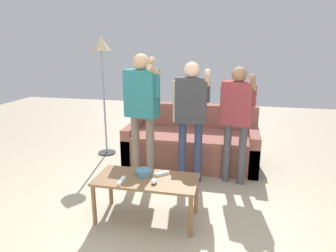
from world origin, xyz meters
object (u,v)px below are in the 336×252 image
Objects in this scene: couch at (192,143)px; coffee_table at (146,184)px; player_center at (191,109)px; player_right at (237,112)px; player_left at (142,103)px; game_remote_wand_near at (121,181)px; snack_bowl at (144,172)px; game_remote_nunchuk at (154,181)px; floor_lamp at (101,56)px; game_remote_wand_far at (162,174)px.

coffee_table is (-0.24, -1.64, 0.10)m from couch.
player_right is at bearing 9.77° from player_center.
player_left is (-0.31, 0.91, 0.64)m from coffee_table.
game_remote_wand_near reaches higher than coffee_table.
player_right reaches higher than snack_bowl.
snack_bowl is at bearing -100.29° from couch.
player_right is at bearing 48.00° from game_remote_wand_near.
player_center is 1.04× the size of player_right.
coffee_table is at bearing 139.97° from game_remote_nunchuk.
couch is 1.03× the size of floor_lamp.
snack_bowl reaches higher than coffee_table.
game_remote_wand_far is (-0.73, -0.95, -0.47)m from player_right.
player_left is 1.10× the size of player_right.
couch is 1.86× the size of coffee_table.
coffee_table is 0.69× the size of player_right.
floor_lamp is 2.35m from game_remote_wand_near.
player_center is (0.31, 0.96, 0.58)m from coffee_table.
game_remote_nunchuk is 1.18m from player_center.
player_right is at bearing -42.72° from couch.
floor_lamp is at bearing 124.65° from snack_bowl.
player_center is at bearing 64.75° from game_remote_wand_near.
game_remote_wand_near is at bearing -132.00° from player_right.
floor_lamp is 13.81× the size of game_remote_wand_far.
floor_lamp is at bearing 117.71° from game_remote_wand_near.
snack_bowl is 0.22m from game_remote_nunchuk.
snack_bowl is at bearing -167.60° from game_remote_wand_far.
coffee_table is 6.36× the size of snack_bowl.
player_center is at bearing 72.43° from coffee_table.
couch is at bearing 95.86° from player_center.
player_right is 1.29m from game_remote_wand_far.
game_remote_wand_far is (0.03, 0.20, -0.01)m from game_remote_nunchuk.
game_remote_wand_near is at bearing -144.67° from game_remote_wand_far.
floor_lamp reaches higher than player_center.
couch is 1.54m from game_remote_wand_far.
couch is 1.17m from player_left.
player_left is at bearing -42.44° from floor_lamp.
player_left is at bearing -174.97° from player_center.
coffee_table is at bearing -71.21° from player_left.
couch is 11.83× the size of snack_bowl.
snack_bowl is 2.26m from floor_lamp.
player_center is (1.48, -0.74, -0.60)m from floor_lamp.
floor_lamp is 1.29m from player_left.
player_left reaches higher than snack_bowl.
player_right is (0.76, 1.15, 0.46)m from game_remote_nunchuk.
game_remote_nunchuk is 2.46m from floor_lamp.
floor_lamp is at bearing 162.52° from player_right.
player_left is at bearing -126.86° from couch.
player_left is 9.98× the size of game_remote_wand_near.
game_remote_nunchuk is 0.06× the size of player_right.
game_remote_nunchuk is at bearing -94.33° from couch.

